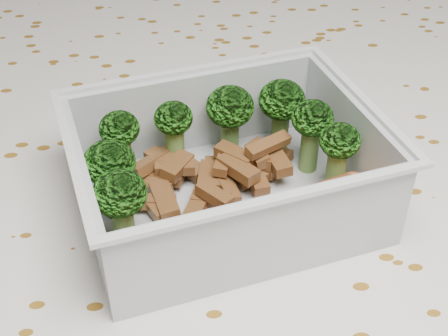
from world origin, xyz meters
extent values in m
cube|color=brown|center=(0.00, 0.00, 0.73)|extent=(1.40, 0.90, 0.04)
cube|color=silver|center=(0.00, 0.00, 0.75)|extent=(1.46, 0.96, 0.01)
cube|color=silver|center=(0.00, 0.48, 0.66)|extent=(1.46, 0.01, 0.18)
cube|color=silver|center=(0.01, -0.01, 0.76)|extent=(0.21, 0.18, 0.00)
cube|color=silver|center=(-0.01, 0.06, 0.79)|extent=(0.18, 0.05, 0.06)
cube|color=silver|center=(0.02, -0.07, 0.79)|extent=(0.18, 0.05, 0.06)
cube|color=silver|center=(0.09, 0.02, 0.79)|extent=(0.03, 0.13, 0.06)
cube|color=silver|center=(-0.08, -0.03, 0.79)|extent=(0.03, 0.13, 0.06)
cube|color=silver|center=(-0.01, 0.06, 0.82)|extent=(0.19, 0.05, 0.00)
cube|color=silver|center=(0.03, -0.07, 0.82)|extent=(0.19, 0.05, 0.00)
cube|color=silver|center=(0.10, 0.02, 0.82)|extent=(0.04, 0.14, 0.00)
cube|color=silver|center=(-0.08, -0.03, 0.82)|extent=(0.04, 0.14, 0.00)
cylinder|color=#608C3F|center=(-0.06, 0.03, 0.78)|extent=(0.02, 0.02, 0.03)
ellipsoid|color=#2F831D|center=(-0.06, 0.03, 0.80)|extent=(0.03, 0.03, 0.02)
cylinder|color=#608C3F|center=(-0.02, 0.03, 0.78)|extent=(0.02, 0.02, 0.03)
ellipsoid|color=#2F831D|center=(-0.02, 0.03, 0.80)|extent=(0.03, 0.03, 0.02)
cylinder|color=#608C3F|center=(0.02, 0.05, 0.77)|extent=(0.02, 0.02, 0.03)
ellipsoid|color=#2F831D|center=(0.02, 0.05, 0.80)|extent=(0.03, 0.03, 0.03)
cylinder|color=#608C3F|center=(0.05, 0.05, 0.78)|extent=(0.02, 0.02, 0.03)
ellipsoid|color=#2F831D|center=(0.05, 0.05, 0.80)|extent=(0.03, 0.03, 0.03)
cylinder|color=#608C3F|center=(-0.06, -0.01, 0.78)|extent=(0.02, 0.02, 0.03)
ellipsoid|color=#2F831D|center=(-0.06, -0.01, 0.80)|extent=(0.03, 0.03, 0.03)
cylinder|color=#608C3F|center=(0.07, 0.02, 0.78)|extent=(0.02, 0.02, 0.03)
ellipsoid|color=#2F831D|center=(0.07, 0.02, 0.80)|extent=(0.03, 0.03, 0.02)
cylinder|color=#608C3F|center=(-0.06, -0.04, 0.78)|extent=(0.02, 0.02, 0.03)
ellipsoid|color=#2F831D|center=(-0.06, -0.04, 0.80)|extent=(0.03, 0.03, 0.03)
cylinder|color=#608C3F|center=(0.08, 0.00, 0.78)|extent=(0.02, 0.02, 0.03)
ellipsoid|color=#2F831D|center=(0.08, 0.00, 0.80)|extent=(0.03, 0.03, 0.02)
cube|color=brown|center=(-0.01, 0.03, 0.77)|extent=(0.03, 0.03, 0.01)
cube|color=brown|center=(0.00, 0.02, 0.77)|extent=(0.01, 0.03, 0.01)
cube|color=brown|center=(0.04, 0.02, 0.78)|extent=(0.02, 0.03, 0.01)
cube|color=brown|center=(0.03, 0.02, 0.78)|extent=(0.02, 0.02, 0.01)
cube|color=brown|center=(0.01, 0.02, 0.78)|extent=(0.02, 0.03, 0.01)
cube|color=brown|center=(0.04, 0.04, 0.77)|extent=(0.02, 0.03, 0.01)
cube|color=brown|center=(-0.03, -0.01, 0.77)|extent=(0.02, 0.04, 0.01)
cube|color=brown|center=(0.02, 0.02, 0.78)|extent=(0.03, 0.03, 0.01)
cube|color=brown|center=(-0.04, -0.01, 0.77)|extent=(0.03, 0.01, 0.01)
cube|color=brown|center=(0.03, 0.01, 0.77)|extent=(0.03, 0.02, 0.01)
cube|color=brown|center=(0.02, 0.01, 0.78)|extent=(0.03, 0.03, 0.01)
cube|color=brown|center=(0.04, 0.02, 0.79)|extent=(0.03, 0.03, 0.01)
cube|color=brown|center=(-0.03, 0.02, 0.77)|extent=(0.03, 0.02, 0.01)
cube|color=brown|center=(0.01, 0.00, 0.77)|extent=(0.02, 0.03, 0.01)
cube|color=brown|center=(-0.02, 0.02, 0.78)|extent=(0.03, 0.01, 0.01)
cube|color=brown|center=(0.03, 0.02, 0.77)|extent=(0.02, 0.03, 0.01)
cube|color=brown|center=(0.03, 0.01, 0.77)|extent=(0.01, 0.03, 0.01)
cube|color=brown|center=(0.00, -0.01, 0.77)|extent=(0.03, 0.02, 0.01)
cube|color=brown|center=(-0.04, 0.01, 0.77)|extent=(0.03, 0.03, 0.01)
cube|color=brown|center=(-0.04, 0.02, 0.78)|extent=(0.03, 0.03, 0.01)
cube|color=brown|center=(0.05, 0.02, 0.77)|extent=(0.03, 0.03, 0.01)
cube|color=brown|center=(0.04, 0.03, 0.77)|extent=(0.03, 0.03, 0.01)
cube|color=brown|center=(-0.02, 0.02, 0.78)|extent=(0.02, 0.03, 0.01)
cube|color=brown|center=(-0.01, -0.02, 0.77)|extent=(0.02, 0.03, 0.01)
cube|color=brown|center=(0.00, -0.02, 0.78)|extent=(0.02, 0.03, 0.01)
cube|color=brown|center=(0.00, 0.01, 0.77)|extent=(0.02, 0.03, 0.01)
cube|color=brown|center=(-0.04, -0.01, 0.77)|extent=(0.02, 0.02, 0.01)
cube|color=brown|center=(0.05, 0.01, 0.78)|extent=(0.02, 0.02, 0.01)
cube|color=brown|center=(-0.03, 0.02, 0.78)|extent=(0.02, 0.02, 0.01)
cube|color=brown|center=(-0.04, 0.02, 0.77)|extent=(0.02, 0.01, 0.01)
cube|color=brown|center=(-0.03, 0.02, 0.78)|extent=(0.03, 0.03, 0.01)
cylinder|color=#CB6632|center=(0.02, -0.04, 0.77)|extent=(0.14, 0.07, 0.03)
sphere|color=#CB6632|center=(0.09, -0.02, 0.77)|extent=(0.03, 0.03, 0.03)
sphere|color=#CB6632|center=(-0.04, -0.07, 0.77)|extent=(0.03, 0.03, 0.03)
camera|label=1|loc=(-0.03, -0.31, 1.04)|focal=50.00mm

